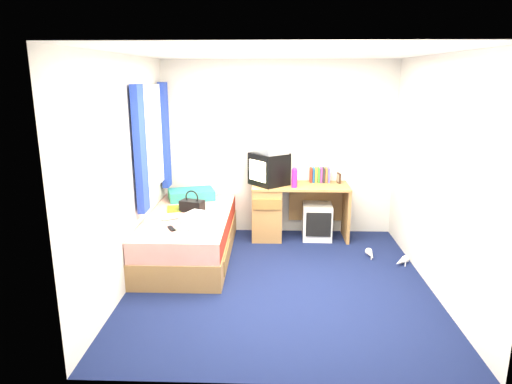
{
  "coord_description": "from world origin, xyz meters",
  "views": [
    {
      "loc": [
        -0.09,
        -4.58,
        2.2
      ],
      "look_at": [
        -0.28,
        0.7,
        0.83
      ],
      "focal_mm": 32.0,
      "sensor_mm": 36.0,
      "label": 1
    }
  ],
  "objects_px": {
    "vcr": "(269,150)",
    "crt_tv": "(269,169)",
    "handbag": "(192,205)",
    "colour_swatch_fan": "(181,229)",
    "towel": "(200,218)",
    "water_bottle": "(170,217)",
    "storage_cube": "(317,221)",
    "white_heels": "(386,258)",
    "picture_frame": "(339,178)",
    "magazine": "(176,209)",
    "aerosol_can": "(290,178)",
    "pink_water_bottle": "(294,179)",
    "remote_control": "(172,229)",
    "pillow": "(191,195)",
    "desk": "(280,209)",
    "bed": "(189,236)"
  },
  "relations": [
    {
      "from": "bed",
      "to": "water_bottle",
      "type": "xyz_separation_m",
      "value": [
        -0.18,
        -0.21,
        0.31
      ]
    },
    {
      "from": "remote_control",
      "to": "white_heels",
      "type": "distance_m",
      "value": 2.58
    },
    {
      "from": "pillow",
      "to": "magazine",
      "type": "bearing_deg",
      "value": -103.51
    },
    {
      "from": "handbag",
      "to": "colour_swatch_fan",
      "type": "relative_size",
      "value": 1.45
    },
    {
      "from": "desk",
      "to": "picture_frame",
      "type": "relative_size",
      "value": 9.29
    },
    {
      "from": "towel",
      "to": "pink_water_bottle",
      "type": "bearing_deg",
      "value": 37.91
    },
    {
      "from": "crt_tv",
      "to": "magazine",
      "type": "height_order",
      "value": "crt_tv"
    },
    {
      "from": "pillow",
      "to": "pink_water_bottle",
      "type": "bearing_deg",
      "value": -5.25
    },
    {
      "from": "aerosol_can",
      "to": "towel",
      "type": "height_order",
      "value": "aerosol_can"
    },
    {
      "from": "colour_swatch_fan",
      "to": "water_bottle",
      "type": "bearing_deg",
      "value": 119.18
    },
    {
      "from": "desk",
      "to": "picture_frame",
      "type": "height_order",
      "value": "picture_frame"
    },
    {
      "from": "remote_control",
      "to": "pink_water_bottle",
      "type": "bearing_deg",
      "value": 9.96
    },
    {
      "from": "vcr",
      "to": "crt_tv",
      "type": "bearing_deg",
      "value": -83.75
    },
    {
      "from": "pillow",
      "to": "water_bottle",
      "type": "height_order",
      "value": "pillow"
    },
    {
      "from": "storage_cube",
      "to": "picture_frame",
      "type": "bearing_deg",
      "value": 29.85
    },
    {
      "from": "desk",
      "to": "pink_water_bottle",
      "type": "height_order",
      "value": "pink_water_bottle"
    },
    {
      "from": "crt_tv",
      "to": "colour_swatch_fan",
      "type": "distance_m",
      "value": 1.66
    },
    {
      "from": "crt_tv",
      "to": "colour_swatch_fan",
      "type": "relative_size",
      "value": 2.68
    },
    {
      "from": "desk",
      "to": "crt_tv",
      "type": "relative_size",
      "value": 2.21
    },
    {
      "from": "pink_water_bottle",
      "to": "desk",
      "type": "bearing_deg",
      "value": 139.42
    },
    {
      "from": "towel",
      "to": "colour_swatch_fan",
      "type": "xyz_separation_m",
      "value": [
        -0.17,
        -0.26,
        -0.05
      ]
    },
    {
      "from": "pillow",
      "to": "towel",
      "type": "distance_m",
      "value": 1.04
    },
    {
      "from": "desk",
      "to": "handbag",
      "type": "height_order",
      "value": "handbag"
    },
    {
      "from": "handbag",
      "to": "towel",
      "type": "relative_size",
      "value": 0.98
    },
    {
      "from": "vcr",
      "to": "water_bottle",
      "type": "bearing_deg",
      "value": -85.28
    },
    {
      "from": "desk",
      "to": "handbag",
      "type": "relative_size",
      "value": 4.07
    },
    {
      "from": "magazine",
      "to": "handbag",
      "type": "bearing_deg",
      "value": -20.61
    },
    {
      "from": "crt_tv",
      "to": "water_bottle",
      "type": "relative_size",
      "value": 2.95
    },
    {
      "from": "colour_swatch_fan",
      "to": "white_heels",
      "type": "xyz_separation_m",
      "value": [
        2.39,
        0.48,
        -0.51
      ]
    },
    {
      "from": "desk",
      "to": "storage_cube",
      "type": "distance_m",
      "value": 0.54
    },
    {
      "from": "crt_tv",
      "to": "aerosol_can",
      "type": "distance_m",
      "value": 0.32
    },
    {
      "from": "crt_tv",
      "to": "picture_frame",
      "type": "height_order",
      "value": "crt_tv"
    },
    {
      "from": "water_bottle",
      "to": "crt_tv",
      "type": "bearing_deg",
      "value": 39.31
    },
    {
      "from": "handbag",
      "to": "storage_cube",
      "type": "bearing_deg",
      "value": 37.56
    },
    {
      "from": "storage_cube",
      "to": "colour_swatch_fan",
      "type": "height_order",
      "value": "colour_swatch_fan"
    },
    {
      "from": "vcr",
      "to": "aerosol_can",
      "type": "xyz_separation_m",
      "value": [
        0.28,
        0.06,
        -0.39
      ]
    },
    {
      "from": "water_bottle",
      "to": "storage_cube",
      "type": "bearing_deg",
      "value": 26.46
    },
    {
      "from": "water_bottle",
      "to": "desk",
      "type": "bearing_deg",
      "value": 35.82
    },
    {
      "from": "bed",
      "to": "pink_water_bottle",
      "type": "distance_m",
      "value": 1.55
    },
    {
      "from": "picture_frame",
      "to": "magazine",
      "type": "xyz_separation_m",
      "value": [
        -2.13,
        -0.63,
        -0.27
      ]
    },
    {
      "from": "vcr",
      "to": "remote_control",
      "type": "xyz_separation_m",
      "value": [
        -1.07,
        -1.29,
        -0.67
      ]
    },
    {
      "from": "vcr",
      "to": "desk",
      "type": "bearing_deg",
      "value": 53.95
    },
    {
      "from": "water_bottle",
      "to": "colour_swatch_fan",
      "type": "xyz_separation_m",
      "value": [
        0.2,
        -0.35,
        -0.03
      ]
    },
    {
      "from": "crt_tv",
      "to": "vcr",
      "type": "bearing_deg",
      "value": 90.0
    },
    {
      "from": "crt_tv",
      "to": "handbag",
      "type": "distance_m",
      "value": 1.18
    },
    {
      "from": "pink_water_bottle",
      "to": "aerosol_can",
      "type": "height_order",
      "value": "pink_water_bottle"
    },
    {
      "from": "towel",
      "to": "remote_control",
      "type": "relative_size",
      "value": 2.04
    },
    {
      "from": "aerosol_can",
      "to": "pink_water_bottle",
      "type": "bearing_deg",
      "value": -76.2
    },
    {
      "from": "handbag",
      "to": "bed",
      "type": "bearing_deg",
      "value": -81.09
    },
    {
      "from": "crt_tv",
      "to": "towel",
      "type": "relative_size",
      "value": 1.8
    }
  ]
}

